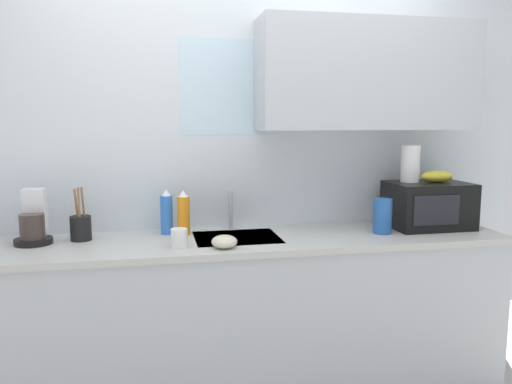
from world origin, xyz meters
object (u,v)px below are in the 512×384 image
Objects in this scene: paper_towel_roll at (410,164)px; dish_soap_bottle_orange at (184,214)px; mug_white at (179,238)px; utensil_crock at (81,227)px; banana_bunch at (437,176)px; microwave at (428,205)px; coffee_maker at (34,223)px; dish_soap_bottle_blue at (167,213)px; small_bowl at (224,242)px; cereal_canister at (382,216)px.

paper_towel_roll is 1.37m from dish_soap_bottle_orange.
dish_soap_bottle_orange reaches higher than mug_white.
banana_bunch is at bearing -1.96° from utensil_crock.
utensil_crock is (-1.99, 0.07, -0.06)m from microwave.
dish_soap_bottle_orange is (0.78, 0.03, 0.01)m from coffee_maker.
dish_soap_bottle_blue is (-1.58, 0.13, -0.19)m from banana_bunch.
banana_bunch is 2.05m from utensil_crock.
utensil_crock is at bearing 177.94° from microwave.
banana_bunch is 0.91× the size of paper_towel_roll.
mug_white is (0.05, -0.32, -0.07)m from dish_soap_bottle_blue.
banana_bunch reaches higher than microwave.
paper_towel_roll is 0.77× the size of utensil_crock.
small_bowl is (0.27, -0.38, -0.09)m from dish_soap_bottle_blue.
paper_towel_roll is (-0.15, 0.05, 0.08)m from banana_bunch.
small_bowl is at bearing -15.26° from mug_white.
utensil_crock is at bearing -177.78° from dish_soap_bottle_orange.
dish_soap_bottle_blue is (-1.43, 0.08, -0.26)m from paper_towel_roll.
microwave is at bearing 7.25° from mug_white.
microwave is 1.84× the size of dish_soap_bottle_orange.
paper_towel_roll is at bearing 14.48° from small_bowl.
small_bowl is (0.73, -0.32, -0.04)m from utensil_crock.
microwave reaches higher than dish_soap_bottle_blue.
paper_towel_roll is at bearing 152.62° from microwave.
paper_towel_roll is 0.40m from cereal_canister.
paper_towel_roll is 1.25m from small_bowl.
cereal_canister is at bearing -163.83° from microwave.
paper_towel_roll is 1.46m from dish_soap_bottle_blue.
dish_soap_bottle_orange is at bearing -23.94° from dish_soap_bottle_blue.
paper_towel_roll reaches higher than cereal_canister.
paper_towel_roll is 0.79× the size of coffee_maker.
banana_bunch is 0.80× the size of dish_soap_bottle_orange.
coffee_maker is 1.88m from cereal_canister.
utensil_crock is (-1.65, 0.17, -0.03)m from cereal_canister.
coffee_maker is 0.98× the size of utensil_crock.
cereal_canister is (1.88, -0.16, -0.01)m from coffee_maker.
mug_white is at bearing -80.85° from dish_soap_bottle_blue.
banana_bunch is 0.18m from paper_towel_roll.
utensil_crock reaches higher than cereal_canister.
cereal_canister is at bearing 4.51° from mug_white.
banana_bunch is 1.51m from dish_soap_bottle_orange.
microwave is 0.36m from cereal_canister.
mug_white is (-0.04, -0.28, -0.07)m from dish_soap_bottle_orange.
utensil_crock reaches higher than microwave.
small_bowl is (-1.16, -0.30, -0.35)m from paper_towel_roll.
mug_white is at bearing -172.93° from banana_bunch.
dish_soap_bottle_orange is 2.64× the size of mug_white.
coffee_maker reaches higher than dish_soap_bottle_blue.
microwave is 1.99m from utensil_crock.
mug_white is 0.57m from utensil_crock.
mug_white is (-1.38, -0.24, -0.33)m from paper_towel_roll.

